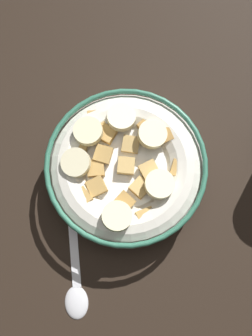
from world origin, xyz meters
TOP-DOWN VIEW (x-y plane):
  - ground_plane at (0.00, 0.00)cm, footprint 119.95×119.95cm
  - cereal_bowl at (0.00, 0.05)cm, footprint 18.55×18.55cm
  - spoon at (-13.24, -3.53)cm, footprint 12.51×13.23cm

SIDE VIEW (x-z plane):
  - ground_plane at x=0.00cm, z-range -2.00..0.00cm
  - spoon at x=-13.24cm, z-range -0.08..0.72cm
  - cereal_bowl at x=0.00cm, z-range -0.23..5.70cm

